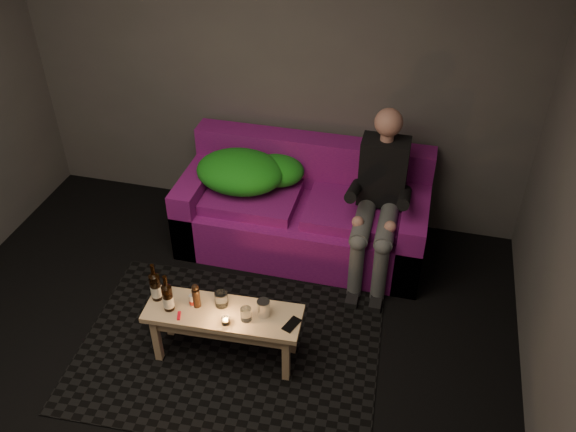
# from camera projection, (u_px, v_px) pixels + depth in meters

# --- Properties ---
(floor) EXTENTS (4.50, 4.50, 0.00)m
(floor) POSITION_uv_depth(u_px,v_px,m) (176.00, 419.00, 3.60)
(floor) COLOR black
(floor) RESTS_ON ground
(room) EXTENTS (4.50, 4.50, 4.50)m
(room) POSITION_uv_depth(u_px,v_px,m) (176.00, 137.00, 2.98)
(room) COLOR silver
(room) RESTS_ON ground
(rug) EXTENTS (2.03, 1.53, 0.01)m
(rug) POSITION_uv_depth(u_px,v_px,m) (229.00, 349.00, 4.03)
(rug) COLOR black
(rug) RESTS_ON floor
(sofa) EXTENTS (1.87, 0.84, 0.81)m
(sofa) POSITION_uv_depth(u_px,v_px,m) (304.00, 212.00, 4.77)
(sofa) COLOR #710F76
(sofa) RESTS_ON floor
(green_blanket) EXTENTS (0.82, 0.56, 0.28)m
(green_blanket) POSITION_uv_depth(u_px,v_px,m) (247.00, 171.00, 4.66)
(green_blanket) COLOR #1C951B
(green_blanket) RESTS_ON sofa
(person) EXTENTS (0.34, 0.78, 1.25)m
(person) POSITION_uv_depth(u_px,v_px,m) (379.00, 196.00, 4.32)
(person) COLOR black
(person) RESTS_ON sofa
(coffee_table) EXTENTS (0.99, 0.37, 0.40)m
(coffee_table) POSITION_uv_depth(u_px,v_px,m) (224.00, 320.00, 3.79)
(coffee_table) COLOR #DBAE80
(coffee_table) RESTS_ON rug
(beer_bottle_a) EXTENTS (0.07, 0.07, 0.28)m
(beer_bottle_a) POSITION_uv_depth(u_px,v_px,m) (156.00, 286.00, 3.79)
(beer_bottle_a) COLOR black
(beer_bottle_a) RESTS_ON coffee_table
(beer_bottle_b) EXTENTS (0.07, 0.07, 0.27)m
(beer_bottle_b) POSITION_uv_depth(u_px,v_px,m) (168.00, 297.00, 3.71)
(beer_bottle_b) COLOR black
(beer_bottle_b) RESTS_ON coffee_table
(salt_shaker) EXTENTS (0.04, 0.04, 0.08)m
(salt_shaker) POSITION_uv_depth(u_px,v_px,m) (192.00, 300.00, 3.77)
(salt_shaker) COLOR silver
(salt_shaker) RESTS_ON coffee_table
(pepper_mill) EXTENTS (0.06, 0.06, 0.13)m
(pepper_mill) POSITION_uv_depth(u_px,v_px,m) (196.00, 298.00, 3.75)
(pepper_mill) COLOR black
(pepper_mill) RESTS_ON coffee_table
(tumbler_back) EXTENTS (0.09, 0.09, 0.10)m
(tumbler_back) POSITION_uv_depth(u_px,v_px,m) (221.00, 299.00, 3.77)
(tumbler_back) COLOR white
(tumbler_back) RESTS_ON coffee_table
(tealight) EXTENTS (0.05, 0.05, 0.04)m
(tealight) POSITION_uv_depth(u_px,v_px,m) (226.00, 321.00, 3.66)
(tealight) COLOR white
(tealight) RESTS_ON coffee_table
(tumbler_front) EXTENTS (0.08, 0.08, 0.09)m
(tumbler_front) POSITION_uv_depth(u_px,v_px,m) (246.00, 314.00, 3.67)
(tumbler_front) COLOR white
(tumbler_front) RESTS_ON coffee_table
(steel_cup) EXTENTS (0.09, 0.09, 0.11)m
(steel_cup) POSITION_uv_depth(u_px,v_px,m) (263.00, 308.00, 3.70)
(steel_cup) COLOR #B7B9BF
(steel_cup) RESTS_ON coffee_table
(smartphone) EXTENTS (0.11, 0.14, 0.01)m
(smartphone) POSITION_uv_depth(u_px,v_px,m) (292.00, 324.00, 3.66)
(smartphone) COLOR black
(smartphone) RESTS_ON coffee_table
(red_lighter) EXTENTS (0.04, 0.07, 0.01)m
(red_lighter) POSITION_uv_depth(u_px,v_px,m) (179.00, 316.00, 3.72)
(red_lighter) COLOR red
(red_lighter) RESTS_ON coffee_table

